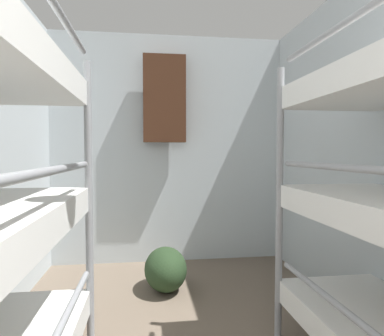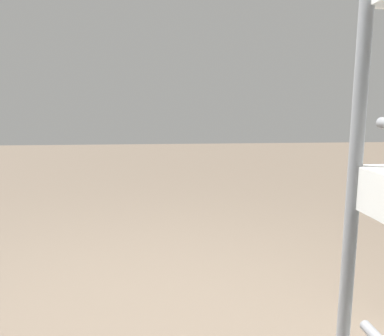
{
  "view_description": "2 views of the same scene",
  "coord_description": "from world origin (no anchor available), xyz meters",
  "views": [
    {
      "loc": [
        -0.26,
        0.38,
        1.19
      ],
      "look_at": [
        0.03,
        2.45,
        1.09
      ],
      "focal_mm": 32.0,
      "sensor_mm": 36.0,
      "label": 1
    },
    {
      "loc": [
        0.03,
        1.69,
        1.17
      ],
      "look_at": [
        -0.07,
        0.5,
        0.97
      ],
      "focal_mm": 35.0,
      "sensor_mm": 36.0,
      "label": 2
    }
  ],
  "objects": []
}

